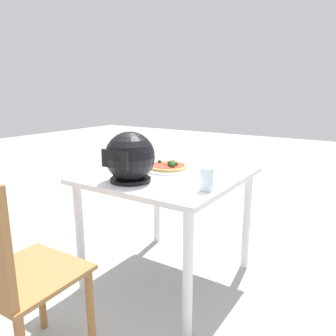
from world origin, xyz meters
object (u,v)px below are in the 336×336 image
Objects in this scene: dining_table at (168,187)px; chair_far at (6,270)px; drinking_glass at (207,179)px; pizza at (168,166)px; motorcycle_helmet at (130,158)px.

dining_table is 1.01× the size of chair_far.
drinking_glass is at bearing -119.95° from chair_far.
chair_far is at bearing 60.05° from drinking_glass.
pizza reaches higher than dining_table.
motorcycle_helmet is at bearing 76.01° from dining_table.
chair_far reaches higher than pizza.
chair_far is (0.03, 0.72, -0.33)m from motorcycle_helmet.
pizza is at bearing -55.93° from dining_table.
dining_table is at bearing -29.24° from drinking_glass.
dining_table is 3.71× the size of pizza.
pizza is at bearing -33.11° from drinking_glass.
motorcycle_helmet is (0.03, 0.33, 0.11)m from pizza.
motorcycle_helmet is 0.44m from drinking_glass.
drinking_glass is at bearing 150.76° from dining_table.
pizza is 1.08m from chair_far.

